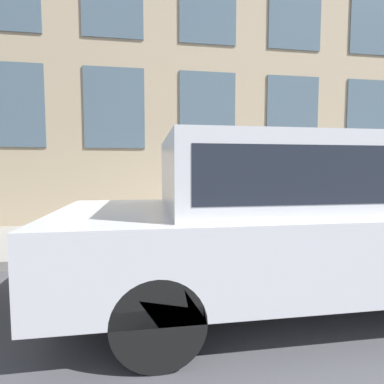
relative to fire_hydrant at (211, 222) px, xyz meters
name	(u,v)px	position (x,y,z in m)	size (l,w,h in m)	color
ground_plane	(243,260)	(-0.68, -0.40, -0.54)	(80.00, 80.00, 0.00)	#47474C
sidewalk	(221,236)	(0.80, -0.40, -0.47)	(2.96, 60.00, 0.15)	gray
building_facade	(207,60)	(2.43, -0.40, 3.79)	(0.33, 40.00, 8.66)	tan
fire_hydrant	(211,222)	(0.00, 0.00, 0.00)	(0.27, 0.40, 0.77)	red
person	(174,196)	(0.56, 0.63, 0.43)	(0.33, 0.22, 1.37)	#998466
parked_truck_silver_near	(303,210)	(-2.24, -0.57, 0.52)	(2.08, 5.24, 1.85)	black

